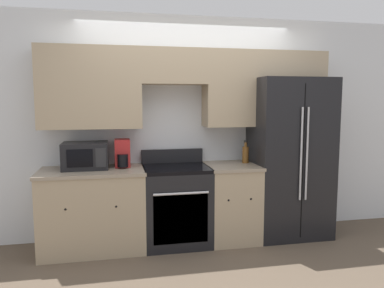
% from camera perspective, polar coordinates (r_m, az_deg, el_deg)
% --- Properties ---
extents(ground_plane, '(12.00, 12.00, 0.00)m').
position_cam_1_polar(ground_plane, '(4.17, 0.90, -16.14)').
color(ground_plane, brown).
extents(wall_back, '(8.00, 0.39, 2.60)m').
position_cam_1_polar(wall_back, '(4.42, -0.59, 5.04)').
color(wall_back, silver).
rests_on(wall_back, ground_plane).
extents(lower_cabinets_left, '(1.11, 0.64, 0.88)m').
position_cam_1_polar(lower_cabinets_left, '(4.24, -14.82, -9.66)').
color(lower_cabinets_left, tan).
rests_on(lower_cabinets_left, ground_plane).
extents(lower_cabinets_right, '(0.59, 0.64, 0.88)m').
position_cam_1_polar(lower_cabinets_right, '(4.43, 5.97, -8.76)').
color(lower_cabinets_right, tan).
rests_on(lower_cabinets_right, ground_plane).
extents(oven_range, '(0.73, 0.65, 1.04)m').
position_cam_1_polar(oven_range, '(4.28, -2.42, -9.21)').
color(oven_range, black).
rests_on(oven_range, ground_plane).
extents(refrigerator, '(0.89, 0.73, 1.87)m').
position_cam_1_polar(refrigerator, '(4.63, 14.51, -2.00)').
color(refrigerator, black).
rests_on(refrigerator, ground_plane).
extents(microwave, '(0.48, 0.37, 0.29)m').
position_cam_1_polar(microwave, '(4.20, -15.92, -1.71)').
color(microwave, black).
rests_on(microwave, lower_cabinets_left).
extents(bottle, '(0.08, 0.08, 0.27)m').
position_cam_1_polar(bottle, '(4.46, 8.15, -1.52)').
color(bottle, brown).
rests_on(bottle, lower_cabinets_right).
extents(coffee_maker, '(0.17, 0.27, 0.31)m').
position_cam_1_polar(coffee_maker, '(4.22, -10.56, -1.51)').
color(coffee_maker, '#B22323').
rests_on(coffee_maker, lower_cabinets_left).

